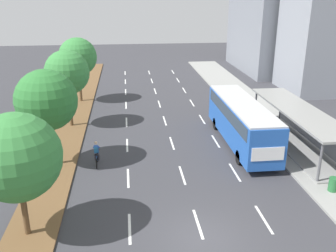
{
  "coord_description": "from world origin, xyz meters",
  "views": [
    {
      "loc": [
        -3.38,
        -14.7,
        11.26
      ],
      "look_at": [
        -0.24,
        12.63,
        1.2
      ],
      "focal_mm": 39.69,
      "sensor_mm": 36.0,
      "label": 1
    }
  ],
  "objects": [
    {
      "name": "lane_divider_center",
      "position": [
        0.0,
        17.33,
        0.0
      ],
      "size": [
        0.14,
        45.67,
        0.01
      ],
      "color": "white",
      "rests_on": "ground"
    },
    {
      "name": "median_strip",
      "position": [
        -8.3,
        20.0,
        0.06
      ],
      "size": [
        2.6,
        52.0,
        0.12
      ],
      "primitive_type": "cube",
      "color": "brown",
      "rests_on": "ground"
    },
    {
      "name": "lane_divider_left",
      "position": [
        -3.5,
        17.33,
        0.0
      ],
      "size": [
        0.14,
        45.67,
        0.01
      ],
      "color": "white",
      "rests_on": "ground"
    },
    {
      "name": "median_tree_second",
      "position": [
        -8.54,
        8.99,
        4.63
      ],
      "size": [
        4.0,
        4.0,
        6.52
      ],
      "color": "brown",
      "rests_on": "median_strip"
    },
    {
      "name": "median_tree_nearest",
      "position": [
        -8.44,
        1.21,
        4.19
      ],
      "size": [
        4.12,
        4.12,
        6.13
      ],
      "color": "brown",
      "rests_on": "median_strip"
    },
    {
      "name": "lane_divider_right",
      "position": [
        3.5,
        17.33,
        0.0
      ],
      "size": [
        0.14,
        45.67,
        0.01
      ],
      "color": "white",
      "rests_on": "ground"
    },
    {
      "name": "trash_bin",
      "position": [
        8.45,
        3.31,
        0.57
      ],
      "size": [
        0.52,
        0.52,
        0.85
      ],
      "primitive_type": "cylinder",
      "color": "#286B38",
      "rests_on": "sidewalk_right"
    },
    {
      "name": "bus_shelter",
      "position": [
        9.53,
        10.22,
        1.87
      ],
      "size": [
        2.9,
        12.57,
        2.86
      ],
      "color": "gray",
      "rests_on": "sidewalk_right"
    },
    {
      "name": "cyclist",
      "position": [
        -5.57,
        8.69,
        0.79
      ],
      "size": [
        0.46,
        1.82,
        1.71
      ],
      "color": "black",
      "rests_on": "ground"
    },
    {
      "name": "sidewalk_right",
      "position": [
        9.25,
        20.0,
        0.07
      ],
      "size": [
        4.5,
        52.0,
        0.15
      ],
      "primitive_type": "cube",
      "color": "gray",
      "rests_on": "ground"
    },
    {
      "name": "building_mid_right",
      "position": [
        18.94,
        39.08,
        8.42
      ],
      "size": [
        10.57,
        15.84,
        16.84
      ],
      "primitive_type": "cube",
      "color": "gray",
      "rests_on": "ground"
    },
    {
      "name": "median_tree_fourth",
      "position": [
        -8.27,
        24.55,
        4.82
      ],
      "size": [
        3.93,
        3.93,
        6.68
      ],
      "color": "brown",
      "rests_on": "median_strip"
    },
    {
      "name": "bus",
      "position": [
        5.25,
        11.23,
        2.07
      ],
      "size": [
        2.54,
        11.29,
        3.37
      ],
      "color": "#2356B2",
      "rests_on": "ground"
    },
    {
      "name": "median_tree_third",
      "position": [
        -8.29,
        16.77,
        4.8
      ],
      "size": [
        3.76,
        3.76,
        6.58
      ],
      "color": "brown",
      "rests_on": "median_strip"
    },
    {
      "name": "ground_plane",
      "position": [
        0.0,
        0.0,
        0.0
      ],
      "size": [
        140.0,
        140.0,
        0.0
      ],
      "primitive_type": "plane",
      "color": "#38383D"
    }
  ]
}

